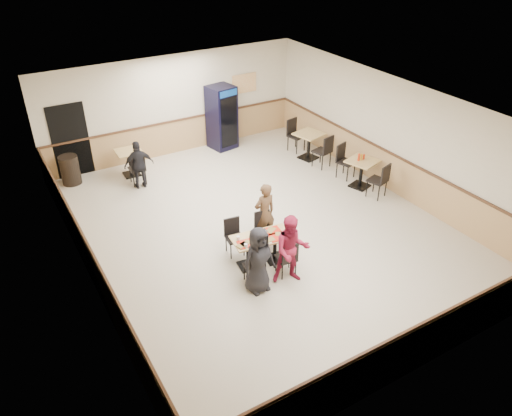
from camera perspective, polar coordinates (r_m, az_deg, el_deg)
ground at (r=11.97m, az=0.45°, el=-2.18°), size 10.00×10.00×0.00m
room_shell at (r=14.40m, az=1.30°, el=6.56°), size 10.00×10.00×10.00m
main_table at (r=10.57m, az=0.65°, el=-4.32°), size 1.32×0.79×0.67m
main_chairs at (r=10.56m, az=0.43°, el=-4.47°), size 1.29×1.60×0.85m
diner_woman_left at (r=9.72m, az=0.28°, el=-5.97°), size 0.73×0.51×1.43m
diner_woman_right at (r=9.94m, az=4.09°, el=-4.79°), size 0.90×0.81×1.52m
diner_man_opposite at (r=11.13m, az=0.99°, el=-0.57°), size 0.54×0.36×1.46m
lone_diner at (r=13.73m, az=-13.22°, el=4.83°), size 0.82×0.42×1.34m
tabletop_clutter at (r=10.38m, az=0.71°, el=-3.39°), size 1.16×0.59×0.12m
side_table_near at (r=13.76m, az=11.96°, el=4.35°), size 0.92×0.92×0.79m
side_table_near_chair_south at (r=13.37m, az=13.71°, el=3.18°), size 0.58×0.58×0.99m
side_table_near_chair_north at (r=14.18m, az=10.29°, el=5.27°), size 0.58×0.58×0.99m
side_table_far at (r=15.16m, az=6.07°, el=7.53°), size 0.92×0.92×0.81m
side_table_far_chair_south at (r=14.70m, az=7.55°, el=6.54°), size 0.58×0.58×1.03m
side_table_far_chair_north at (r=15.65m, az=4.66°, el=8.29°), size 0.58×0.58×1.03m
condiment_caddy at (r=13.62m, az=11.89°, el=5.72°), size 0.23×0.06×0.20m
back_table at (r=14.54m, az=-14.23°, el=5.45°), size 0.72×0.72×0.74m
back_table_chair_lone at (r=14.03m, az=-13.46°, el=4.47°), size 0.45×0.45×0.94m
pepsi_cooler at (r=15.71m, az=-3.92°, el=10.28°), size 0.86×0.87×1.97m
trash_bin at (r=14.60m, az=-20.49°, el=4.09°), size 0.51×0.51×0.81m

